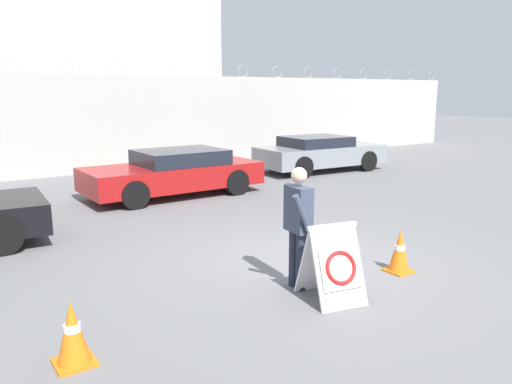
% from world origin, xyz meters
% --- Properties ---
extents(ground_plane, '(90.00, 90.00, 0.00)m').
position_xyz_m(ground_plane, '(0.00, 0.00, 0.00)').
color(ground_plane, slate).
extents(perimeter_wall, '(36.00, 0.30, 3.73)m').
position_xyz_m(perimeter_wall, '(-0.00, 11.15, 1.64)').
color(perimeter_wall, '#ADA8A0').
rests_on(perimeter_wall, ground_plane).
extents(building_block, '(9.58, 5.31, 7.25)m').
position_xyz_m(building_block, '(1.20, 15.66, 3.63)').
color(building_block, silver).
rests_on(building_block, ground_plane).
extents(barricade_sign, '(0.83, 0.93, 1.04)m').
position_xyz_m(barricade_sign, '(-0.71, -1.26, 0.51)').
color(barricade_sign, white).
rests_on(barricade_sign, ground_plane).
extents(security_guard, '(0.43, 0.62, 1.72)m').
position_xyz_m(security_guard, '(-0.83, -0.65, 0.96)').
color(security_guard, '#232838').
rests_on(security_guard, ground_plane).
extents(traffic_cone_near, '(0.39, 0.39, 0.69)m').
position_xyz_m(traffic_cone_near, '(-3.97, -0.95, 0.34)').
color(traffic_cone_near, orange).
rests_on(traffic_cone_near, ground_plane).
extents(traffic_cone_mid, '(0.37, 0.37, 0.67)m').
position_xyz_m(traffic_cone_mid, '(0.86, -1.04, 0.33)').
color(traffic_cone_mid, orange).
rests_on(traffic_cone_mid, ground_plane).
extents(parked_car_rear_sedan, '(4.62, 2.05, 1.21)m').
position_xyz_m(parked_car_rear_sedan, '(0.48, 6.14, 0.62)').
color(parked_car_rear_sedan, black).
rests_on(parked_car_rear_sedan, ground_plane).
extents(parked_car_far_side, '(4.57, 2.15, 1.21)m').
position_xyz_m(parked_car_far_side, '(6.40, 7.10, 0.63)').
color(parked_car_far_side, black).
rests_on(parked_car_far_side, ground_plane).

